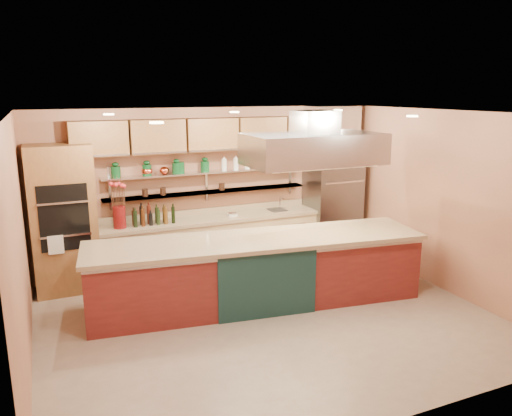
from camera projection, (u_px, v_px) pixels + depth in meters
name	position (u px, v px, depth m)	size (l,w,h in m)	color
floor	(267.00, 319.00, 6.93)	(6.00, 5.00, 0.02)	gray
ceiling	(269.00, 113.00, 6.28)	(6.00, 5.00, 0.02)	black
wall_back	(209.00, 188.00, 8.83)	(6.00, 0.04, 2.80)	#AA7050
wall_front	(388.00, 287.00, 4.37)	(6.00, 0.04, 2.80)	#AA7050
wall_left	(19.00, 249.00, 5.44)	(0.04, 5.00, 2.80)	#AA7050
wall_right	(442.00, 201.00, 7.77)	(0.04, 5.00, 2.80)	#AA7050
oven_stack	(64.00, 219.00, 7.65)	(0.95, 0.64, 2.30)	brown
refrigerator	(332.00, 200.00, 9.51)	(0.95, 0.72, 2.10)	slate
back_counter	(213.00, 243.00, 8.76)	(3.84, 0.64, 0.93)	tan
wall_shelf_lower	(208.00, 192.00, 8.71)	(3.60, 0.26, 0.03)	silver
wall_shelf_upper	(208.00, 172.00, 8.63)	(3.60, 0.26, 0.03)	silver
upper_cabinets	(211.00, 135.00, 8.45)	(4.60, 0.36, 0.55)	brown
range_hood	(314.00, 149.00, 7.26)	(2.00, 1.00, 0.45)	silver
ceiling_downlights	(262.00, 115.00, 6.47)	(4.00, 2.80, 0.02)	#FFE5A5
island	(257.00, 271.00, 7.31)	(4.80, 1.04, 1.00)	maroon
flower_vase	(119.00, 217.00, 7.96)	(0.20, 0.20, 0.36)	#5C0D0E
oil_bottle_cluster	(154.00, 217.00, 8.19)	(0.74, 0.21, 0.24)	black
kitchen_scale	(232.00, 214.00, 8.74)	(0.15, 0.11, 0.08)	silver
bar_faucet	(280.00, 204.00, 9.19)	(0.03, 0.03, 0.23)	white
copper_kettle	(164.00, 170.00, 8.32)	(0.16, 0.16, 0.13)	#DC5332
green_canister	(180.00, 168.00, 8.41)	(0.16, 0.16, 0.19)	#0D3F1B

